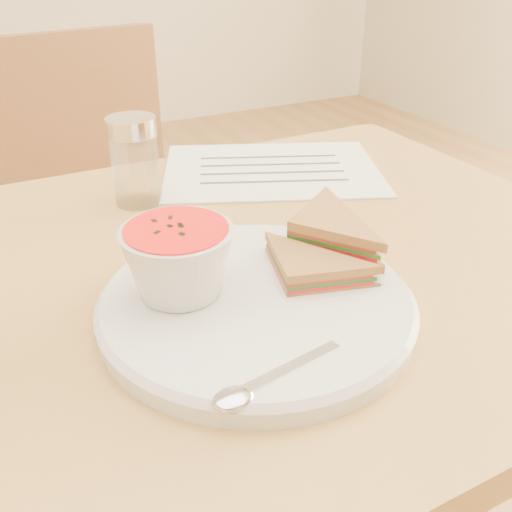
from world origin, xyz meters
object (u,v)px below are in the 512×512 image
chair_far (123,253)px  plate (256,305)px  soup_bowl (179,264)px  dining_table (216,491)px  condiment_shaker (135,161)px

chair_far → plate: chair_far is taller
plate → soup_bowl: (-0.06, 0.04, 0.04)m
soup_bowl → dining_table: bearing=53.2°
dining_table → condiment_shaker: (-0.01, 0.20, 0.43)m
dining_table → soup_bowl: (-0.05, -0.07, 0.43)m
chair_far → condiment_shaker: 0.55m
plate → condiment_shaker: condiment_shaker is taller
chair_far → soup_bowl: size_ratio=8.54×
dining_table → chair_far: 0.62m
soup_bowl → condiment_shaker: (0.04, 0.27, 0.01)m
condiment_shaker → dining_table: bearing=-87.0°
chair_far → soup_bowl: (-0.10, -0.68, 0.36)m
dining_table → condiment_shaker: bearing=93.0°
dining_table → plate: plate is taller
soup_bowl → chair_far: bearing=81.5°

